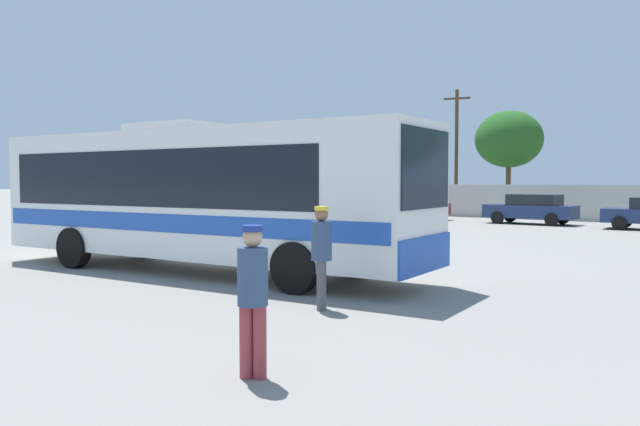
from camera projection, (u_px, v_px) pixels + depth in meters
name	position (u px, v px, depth m)	size (l,w,h in m)	color
ground_plane	(385.00, 238.00, 24.24)	(300.00, 300.00, 0.00)	gray
perimeter_wall	(526.00, 202.00, 36.49)	(80.00, 0.30, 2.01)	beige
coach_bus_white_blue	(196.00, 192.00, 15.33)	(12.03, 3.70, 3.68)	white
attendant_by_bus_door	(322.00, 251.00, 10.82)	(0.50, 0.50, 1.80)	#4C4C51
passenger_waiting_on_apron	(253.00, 291.00, 7.05)	(0.47, 0.47, 1.75)	#99383D
vendor_umbrella_near_gate_green	(136.00, 194.00, 26.29)	(2.06, 2.06, 2.00)	gray
parked_car_leftmost_black	(323.00, 203.00, 40.33)	(4.08, 2.09, 1.44)	black
parked_car_second_maroon	(407.00, 206.00, 36.17)	(4.69, 2.22, 1.44)	maroon
parked_car_third_dark_blue	(531.00, 208.00, 32.19)	(4.50, 2.02, 1.54)	navy
utility_pole_far	(456.00, 149.00, 42.60)	(1.77, 0.56, 8.44)	#4C3823
roadside_tree_left	(389.00, 156.00, 46.34)	(4.73, 4.73, 6.11)	brown
roadside_tree_midleft	(509.00, 139.00, 40.15)	(4.30, 4.30, 6.74)	brown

